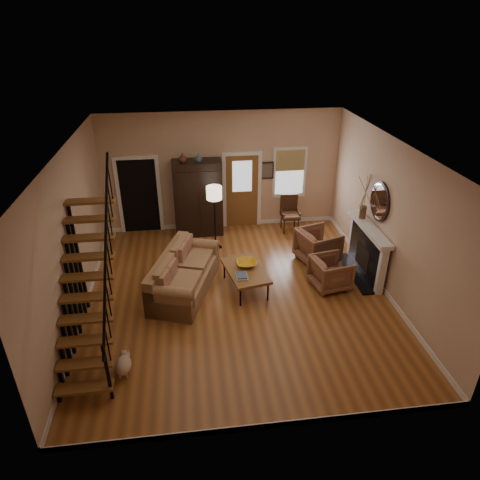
{
  "coord_description": "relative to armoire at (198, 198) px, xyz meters",
  "views": [
    {
      "loc": [
        -0.94,
        -7.74,
        5.51
      ],
      "look_at": [
        0.1,
        0.4,
        1.15
      ],
      "focal_mm": 32.0,
      "sensor_mm": 36.0,
      "label": 1
    }
  ],
  "objects": [
    {
      "name": "staircase",
      "position": [
        -2.08,
        -4.45,
        0.55
      ],
      "size": [
        0.94,
        2.8,
        3.2
      ],
      "primitive_type": null,
      "color": "brown",
      "rests_on": "ground"
    },
    {
      "name": "floor_lamp",
      "position": [
        0.38,
        -0.93,
        -0.19
      ],
      "size": [
        0.52,
        0.52,
        1.71
      ],
      "primitive_type": null,
      "rotation": [
        0.0,
        0.0,
        0.43
      ],
      "color": "black",
      "rests_on": "ground"
    },
    {
      "name": "books",
      "position": [
        0.77,
        -3.24,
        -0.51
      ],
      "size": [
        0.24,
        0.33,
        0.06
      ],
      "primitive_type": null,
      "color": "beige",
      "rests_on": "coffee_table"
    },
    {
      "name": "armchair_left",
      "position": [
        2.8,
        -3.09,
        -0.68
      ],
      "size": [
        0.94,
        0.92,
        0.73
      ],
      "primitive_type": "imported",
      "rotation": [
        0.0,
        0.0,
        1.76
      ],
      "color": "brown",
      "rests_on": "ground"
    },
    {
      "name": "vase_a",
      "position": [
        -0.35,
        -0.1,
        1.17
      ],
      "size": [
        0.24,
        0.24,
        0.25
      ],
      "primitive_type": "imported",
      "color": "#4C2619",
      "rests_on": "armoire"
    },
    {
      "name": "fireplace",
      "position": [
        3.83,
        -2.65,
        -0.31
      ],
      "size": [
        0.33,
        1.95,
        2.3
      ],
      "color": "black",
      "rests_on": "ground"
    },
    {
      "name": "dog",
      "position": [
        -1.53,
        -5.24,
        -0.88
      ],
      "size": [
        0.29,
        0.48,
        0.34
      ],
      "primitive_type": null,
      "rotation": [
        0.0,
        0.0,
        -0.04
      ],
      "color": "#CEAA8D",
      "rests_on": "ground"
    },
    {
      "name": "room",
      "position": [
        0.29,
        -1.39,
        0.46
      ],
      "size": [
        7.0,
        7.33,
        3.3
      ],
      "color": "#9B5927",
      "rests_on": "ground"
    },
    {
      "name": "armchair_right",
      "position": [
        2.85,
        -1.93,
        -0.63
      ],
      "size": [
        1.15,
        1.13,
        0.84
      ],
      "primitive_type": "imported",
      "rotation": [
        0.0,
        0.0,
        1.88
      ],
      "color": "brown",
      "rests_on": "ground"
    },
    {
      "name": "side_chair",
      "position": [
        2.55,
        -0.2,
        -0.54
      ],
      "size": [
        0.54,
        0.54,
        1.02
      ],
      "primitive_type": null,
      "color": "#3E2313",
      "rests_on": "ground"
    },
    {
      "name": "sofa",
      "position": [
        -0.44,
        -2.82,
        -0.62
      ],
      "size": [
        1.69,
        2.52,
        0.87
      ],
      "primitive_type": null,
      "rotation": [
        0.0,
        0.0,
        -0.32
      ],
      "color": "#996D45",
      "rests_on": "ground"
    },
    {
      "name": "coffee_table",
      "position": [
        0.89,
        -2.94,
        -0.79
      ],
      "size": [
        1.03,
        1.46,
        0.51
      ],
      "primitive_type": null,
      "rotation": [
        0.0,
        0.0,
        0.2
      ],
      "color": "brown",
      "rests_on": "ground"
    },
    {
      "name": "vase_b",
      "position": [
        0.05,
        -0.1,
        1.16
      ],
      "size": [
        0.2,
        0.2,
        0.21
      ],
      "primitive_type": "imported",
      "color": "#334C60",
      "rests_on": "armoire"
    },
    {
      "name": "bowl",
      "position": [
        0.94,
        -2.79,
        -0.48
      ],
      "size": [
        0.46,
        0.46,
        0.11
      ],
      "primitive_type": "imported",
      "color": "gold",
      "rests_on": "coffee_table"
    },
    {
      "name": "armoire",
      "position": [
        0.0,
        0.0,
        0.0
      ],
      "size": [
        1.3,
        0.6,
        2.1
      ],
      "primitive_type": null,
      "color": "black",
      "rests_on": "ground"
    }
  ]
}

